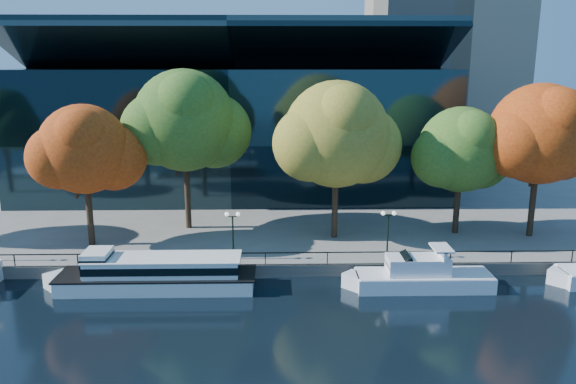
{
  "coord_description": "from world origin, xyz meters",
  "views": [
    {
      "loc": [
        0.88,
        -39.4,
        17.19
      ],
      "look_at": [
        1.93,
        8.0,
        5.83
      ],
      "focal_mm": 35.0,
      "sensor_mm": 36.0,
      "label": 1
    }
  ],
  "objects_px": {
    "tree_3": "(339,137)",
    "tree_4": "(463,151)",
    "tour_boat": "(152,272)",
    "tree_1": "(86,151)",
    "tree_5": "(542,136)",
    "cruiser_near": "(418,276)",
    "lamp_1": "(233,224)",
    "tree_2": "(186,123)",
    "lamp_2": "(388,223)"
  },
  "relations": [
    {
      "from": "tree_4",
      "to": "tree_1",
      "type": "bearing_deg",
      "value": -175.34
    },
    {
      "from": "tree_2",
      "to": "tree_4",
      "type": "height_order",
      "value": "tree_2"
    },
    {
      "from": "tree_4",
      "to": "tour_boat",
      "type": "bearing_deg",
      "value": -158.68
    },
    {
      "from": "tree_2",
      "to": "tree_4",
      "type": "bearing_deg",
      "value": -4.9
    },
    {
      "from": "tree_3",
      "to": "tree_4",
      "type": "distance_m",
      "value": 11.77
    },
    {
      "from": "tree_3",
      "to": "lamp_1",
      "type": "bearing_deg",
      "value": -148.52
    },
    {
      "from": "tree_2",
      "to": "lamp_2",
      "type": "height_order",
      "value": "tree_2"
    },
    {
      "from": "tour_boat",
      "to": "tree_5",
      "type": "relative_size",
      "value": 1.16
    },
    {
      "from": "tree_2",
      "to": "cruiser_near",
      "type": "bearing_deg",
      "value": -34.07
    },
    {
      "from": "cruiser_near",
      "to": "tree_3",
      "type": "distance_m",
      "value": 14.39
    },
    {
      "from": "tree_1",
      "to": "lamp_1",
      "type": "xyz_separation_m",
      "value": [
        12.73,
        -4.01,
        -5.43
      ]
    },
    {
      "from": "tree_4",
      "to": "lamp_1",
      "type": "height_order",
      "value": "tree_4"
    },
    {
      "from": "tree_3",
      "to": "tree_5",
      "type": "distance_m",
      "value": 18.28
    },
    {
      "from": "cruiser_near",
      "to": "lamp_2",
      "type": "relative_size",
      "value": 2.83
    },
    {
      "from": "tree_4",
      "to": "lamp_2",
      "type": "height_order",
      "value": "tree_4"
    },
    {
      "from": "cruiser_near",
      "to": "tree_1",
      "type": "distance_m",
      "value": 29.45
    },
    {
      "from": "tree_3",
      "to": "tree_4",
      "type": "bearing_deg",
      "value": 5.6
    },
    {
      "from": "tree_2",
      "to": "lamp_2",
      "type": "xyz_separation_m",
      "value": [
        17.56,
        -8.92,
        -7.29
      ]
    },
    {
      "from": "tree_4",
      "to": "lamp_1",
      "type": "distance_m",
      "value": 22.34
    },
    {
      "from": "lamp_2",
      "to": "tour_boat",
      "type": "bearing_deg",
      "value": -168.86
    },
    {
      "from": "tree_4",
      "to": "lamp_1",
      "type": "relative_size",
      "value": 2.96
    },
    {
      "from": "tree_5",
      "to": "tree_4",
      "type": "bearing_deg",
      "value": 170.4
    },
    {
      "from": "tree_2",
      "to": "tree_3",
      "type": "xyz_separation_m",
      "value": [
        13.95,
        -3.33,
        -0.9
      ]
    },
    {
      "from": "tour_boat",
      "to": "lamp_1",
      "type": "distance_m",
      "value": 7.46
    },
    {
      "from": "tree_1",
      "to": "tree_3",
      "type": "xyz_separation_m",
      "value": [
        21.87,
        1.59,
        0.97
      ]
    },
    {
      "from": "tree_1",
      "to": "tree_5",
      "type": "distance_m",
      "value": 40.19
    },
    {
      "from": "tree_3",
      "to": "lamp_2",
      "type": "bearing_deg",
      "value": -57.23
    },
    {
      "from": "tour_boat",
      "to": "lamp_2",
      "type": "height_order",
      "value": "lamp_2"
    },
    {
      "from": "tree_2",
      "to": "tree_4",
      "type": "xyz_separation_m",
      "value": [
        25.57,
        -2.19,
        -2.46
      ]
    },
    {
      "from": "tour_boat",
      "to": "tree_1",
      "type": "distance_m",
      "value": 13.07
    },
    {
      "from": "tree_1",
      "to": "tree_2",
      "type": "xyz_separation_m",
      "value": [
        7.91,
        4.92,
        1.87
      ]
    },
    {
      "from": "tree_5",
      "to": "tour_boat",
      "type": "bearing_deg",
      "value": -164.45
    },
    {
      "from": "tree_3",
      "to": "tree_5",
      "type": "xyz_separation_m",
      "value": [
        18.28,
        0.01,
        -0.02
      ]
    },
    {
      "from": "tree_4",
      "to": "tree_5",
      "type": "bearing_deg",
      "value": -9.6
    },
    {
      "from": "tour_boat",
      "to": "cruiser_near",
      "type": "xyz_separation_m",
      "value": [
        20.26,
        -0.35,
        -0.29
      ]
    },
    {
      "from": "tree_5",
      "to": "lamp_2",
      "type": "distance_m",
      "value": 16.96
    },
    {
      "from": "tree_1",
      "to": "lamp_2",
      "type": "xyz_separation_m",
      "value": [
        25.47,
        -4.01,
        -5.43
      ]
    },
    {
      "from": "tour_boat",
      "to": "tree_3",
      "type": "height_order",
      "value": "tree_3"
    },
    {
      "from": "tree_2",
      "to": "tree_1",
      "type": "bearing_deg",
      "value": -148.14
    },
    {
      "from": "tour_boat",
      "to": "cruiser_near",
      "type": "height_order",
      "value": "cruiser_near"
    },
    {
      "from": "lamp_1",
      "to": "lamp_2",
      "type": "distance_m",
      "value": 12.74
    },
    {
      "from": "tour_boat",
      "to": "tree_4",
      "type": "height_order",
      "value": "tree_4"
    },
    {
      "from": "cruiser_near",
      "to": "tree_3",
      "type": "height_order",
      "value": "tree_3"
    },
    {
      "from": "tree_3",
      "to": "lamp_1",
      "type": "distance_m",
      "value": 12.48
    },
    {
      "from": "tour_boat",
      "to": "tree_5",
      "type": "xyz_separation_m",
      "value": [
        33.34,
        9.28,
        9.05
      ]
    },
    {
      "from": "tree_1",
      "to": "tree_5",
      "type": "xyz_separation_m",
      "value": [
        40.15,
        1.6,
        0.96
      ]
    },
    {
      "from": "cruiser_near",
      "to": "lamp_2",
      "type": "bearing_deg",
      "value": 111.58
    },
    {
      "from": "tour_boat",
      "to": "tree_4",
      "type": "bearing_deg",
      "value": 21.32
    },
    {
      "from": "tree_2",
      "to": "lamp_2",
      "type": "bearing_deg",
      "value": -26.94
    },
    {
      "from": "tree_4",
      "to": "lamp_2",
      "type": "xyz_separation_m",
      "value": [
        -8.01,
        -6.73,
        -4.83
      ]
    }
  ]
}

